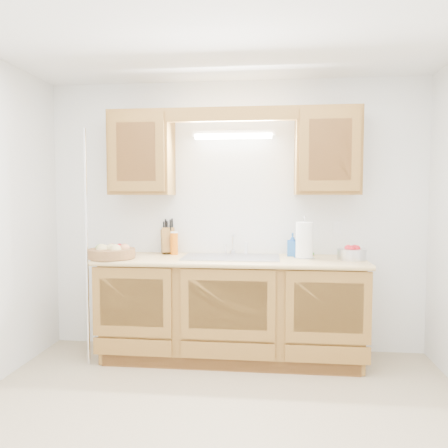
# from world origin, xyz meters

# --- Properties ---
(room) EXTENTS (3.52, 3.50, 2.50)m
(room) POSITION_xyz_m (0.00, 0.00, 1.25)
(room) COLOR tan
(room) RESTS_ON ground
(base_cabinets) EXTENTS (2.20, 0.60, 0.86)m
(base_cabinets) POSITION_xyz_m (0.00, 1.20, 0.44)
(base_cabinets) COLOR olive
(base_cabinets) RESTS_ON ground
(countertop) EXTENTS (2.30, 0.63, 0.04)m
(countertop) POSITION_xyz_m (0.00, 1.19, 0.88)
(countertop) COLOR #E8C379
(countertop) RESTS_ON base_cabinets
(upper_cabinet_left) EXTENTS (0.55, 0.33, 0.75)m
(upper_cabinet_left) POSITION_xyz_m (-0.83, 1.33, 1.83)
(upper_cabinet_left) COLOR olive
(upper_cabinet_left) RESTS_ON room
(upper_cabinet_right) EXTENTS (0.55, 0.33, 0.75)m
(upper_cabinet_right) POSITION_xyz_m (0.83, 1.33, 1.83)
(upper_cabinet_right) COLOR olive
(upper_cabinet_right) RESTS_ON room
(valance) EXTENTS (2.20, 0.05, 0.12)m
(valance) POSITION_xyz_m (0.00, 1.19, 2.14)
(valance) COLOR olive
(valance) RESTS_ON room
(fluorescent_fixture) EXTENTS (0.76, 0.08, 0.08)m
(fluorescent_fixture) POSITION_xyz_m (0.00, 1.42, 2.00)
(fluorescent_fixture) COLOR white
(fluorescent_fixture) RESTS_ON room
(sink) EXTENTS (0.84, 0.46, 0.36)m
(sink) POSITION_xyz_m (0.00, 1.21, 0.83)
(sink) COLOR #9E9EA3
(sink) RESTS_ON countertop
(wire_shelf_pole) EXTENTS (0.03, 0.03, 2.00)m
(wire_shelf_pole) POSITION_xyz_m (-1.20, 0.94, 1.00)
(wire_shelf_pole) COLOR silver
(wire_shelf_pole) RESTS_ON ground
(outlet_plate) EXTENTS (0.08, 0.01, 0.12)m
(outlet_plate) POSITION_xyz_m (0.95, 1.49, 1.15)
(outlet_plate) COLOR white
(outlet_plate) RESTS_ON room
(fruit_basket) EXTENTS (0.49, 0.49, 0.13)m
(fruit_basket) POSITION_xyz_m (-1.03, 1.05, 0.96)
(fruit_basket) COLOR #9A6B3E
(fruit_basket) RESTS_ON countertop
(knife_block) EXTENTS (0.18, 0.22, 0.34)m
(knife_block) POSITION_xyz_m (-0.62, 1.43, 1.02)
(knife_block) COLOR olive
(knife_block) RESTS_ON countertop
(orange_canister) EXTENTS (0.07, 0.07, 0.21)m
(orange_canister) POSITION_xyz_m (-0.54, 1.35, 1.01)
(orange_canister) COLOR orange
(orange_canister) RESTS_ON countertop
(soap_bottle) EXTENTS (0.10, 0.10, 0.21)m
(soap_bottle) POSITION_xyz_m (0.54, 1.36, 1.00)
(soap_bottle) COLOR #245FB4
(soap_bottle) RESTS_ON countertop
(sponge) EXTENTS (0.13, 0.11, 0.02)m
(sponge) POSITION_xyz_m (0.67, 1.43, 0.91)
(sponge) COLOR #CC333F
(sponge) RESTS_ON countertop
(paper_towel) EXTENTS (0.18, 0.18, 0.37)m
(paper_towel) POSITION_xyz_m (0.63, 1.21, 1.06)
(paper_towel) COLOR silver
(paper_towel) RESTS_ON countertop
(apple_bowl) EXTENTS (0.25, 0.25, 0.13)m
(apple_bowl) POSITION_xyz_m (1.03, 1.20, 0.95)
(apple_bowl) COLOR silver
(apple_bowl) RESTS_ON countertop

